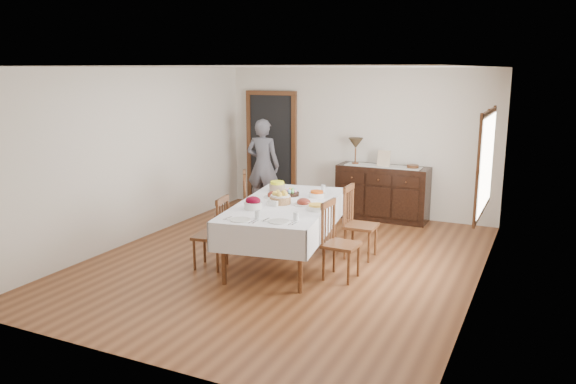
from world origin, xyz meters
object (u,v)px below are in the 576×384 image
at_px(chair_right_near, 338,240).
at_px(sideboard, 382,193).
at_px(chair_right_far, 357,221).
at_px(chair_left_far, 235,209).
at_px(chair_left_near, 214,232).
at_px(table_lamp, 356,144).
at_px(person, 263,162).
at_px(dining_table, 285,210).

distance_m(chair_right_near, sideboard, 3.01).
bearing_deg(chair_right_far, chair_left_far, 97.73).
bearing_deg(sideboard, chair_left_far, -122.88).
distance_m(chair_right_near, chair_right_far, 0.88).
bearing_deg(chair_left_near, sideboard, 149.02).
xyz_separation_m(chair_left_near, chair_right_far, (1.56, 1.23, 0.02)).
bearing_deg(sideboard, chair_left_near, -111.35).
height_order(chair_left_near, chair_right_near, chair_right_near).
relative_size(chair_left_far, table_lamp, 2.42).
distance_m(chair_left_near, chair_left_far, 0.98).
bearing_deg(person, sideboard, -177.02).
bearing_deg(chair_right_far, person, 52.36).
xyz_separation_m(chair_right_near, sideboard, (-0.29, 3.00, -0.03)).
xyz_separation_m(person, table_lamp, (1.66, 0.33, 0.39)).
height_order(chair_left_far, table_lamp, table_lamp).
bearing_deg(chair_left_near, person, -173.74).
relative_size(chair_left_near, chair_left_far, 0.86).
bearing_deg(person, chair_right_far, 137.74).
distance_m(chair_left_near, person, 3.16).
height_order(chair_left_far, person, person).
bearing_deg(chair_right_near, dining_table, 74.63).
xyz_separation_m(chair_left_far, chair_right_far, (1.80, 0.28, -0.05)).
bearing_deg(table_lamp, chair_right_far, -70.28).
xyz_separation_m(chair_left_near, chair_right_near, (1.60, 0.35, 0.01)).
relative_size(chair_right_near, chair_right_far, 0.97).
relative_size(dining_table, chair_right_far, 2.52).
distance_m(chair_left_near, sideboard, 3.59).
xyz_separation_m(chair_right_far, sideboard, (-0.25, 2.12, -0.04)).
bearing_deg(sideboard, person, -171.17).
distance_m(sideboard, person, 2.23).
distance_m(chair_right_far, table_lamp, 2.37).
bearing_deg(chair_right_near, sideboard, 8.00).
xyz_separation_m(chair_right_far, table_lamp, (-0.76, 2.11, 0.79)).
bearing_deg(chair_right_far, sideboard, 5.47).
bearing_deg(chair_left_near, chair_right_near, 92.67).
bearing_deg(chair_right_far, dining_table, 125.21).
distance_m(chair_left_far, chair_right_near, 1.93).
xyz_separation_m(chair_left_far, chair_right_near, (1.84, -0.60, -0.07)).
xyz_separation_m(dining_table, chair_left_near, (-0.74, -0.62, -0.24)).
relative_size(sideboard, person, 0.86).
relative_size(sideboard, table_lamp, 3.41).
xyz_separation_m(chair_right_near, person, (-2.45, 2.66, 0.41)).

